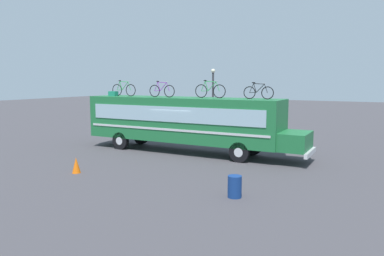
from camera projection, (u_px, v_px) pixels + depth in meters
The scene contains 10 objects.
ground_plane at pixel (181, 152), 21.24m from camera, with size 120.00×120.00×0.00m, color #423F44.
bus at pixel (185, 120), 20.90m from camera, with size 13.00×2.39×3.11m.
luggage_bag_1 at pixel (113, 94), 22.81m from camera, with size 0.51×0.37×0.29m, color #1E7F66.
rooftop_bicycle_1 at pixel (124, 90), 22.60m from camera, with size 1.77×0.44×0.96m.
rooftop_bicycle_2 at pixel (162, 90), 21.11m from camera, with size 1.70×0.44×0.93m.
rooftop_bicycle_3 at pixel (210, 91), 20.15m from camera, with size 1.83×0.44×0.97m.
rooftop_bicycle_4 at pixel (258, 92), 18.83m from camera, with size 1.60×0.44×0.86m.
trash_bin at pixel (235, 187), 12.89m from camera, with size 0.49×0.49×0.77m, color navy.
traffic_cone at pixel (76, 165), 16.30m from camera, with size 0.37×0.37×0.70m, color orange.
street_lamp at pixel (213, 97), 26.34m from camera, with size 0.30×0.30×4.88m.
Camera 1 is at (10.40, -18.13, 4.05)m, focal length 34.62 mm.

